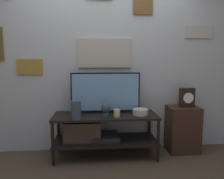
{
  "coord_description": "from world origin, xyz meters",
  "views": [
    {
      "loc": [
        -0.16,
        -2.57,
        1.32
      ],
      "look_at": [
        0.09,
        0.29,
        0.93
      ],
      "focal_mm": 35.0,
      "sensor_mm": 36.0,
      "label": 1
    }
  ],
  "objects_px": {
    "television": "(106,92)",
    "vase_wide_bowl": "(140,112)",
    "mantel_clock": "(187,97)",
    "vase_tall_ceramic": "(76,110)",
    "candle_jar": "(117,113)",
    "decorative_bust": "(106,109)"
  },
  "relations": [
    {
      "from": "television",
      "to": "vase_wide_bowl",
      "type": "height_order",
      "value": "television"
    },
    {
      "from": "vase_wide_bowl",
      "to": "mantel_clock",
      "type": "xyz_separation_m",
      "value": [
        0.7,
        0.14,
        0.16
      ]
    },
    {
      "from": "vase_tall_ceramic",
      "to": "candle_jar",
      "type": "relative_size",
      "value": 2.36
    },
    {
      "from": "television",
      "to": "vase_wide_bowl",
      "type": "distance_m",
      "value": 0.54
    },
    {
      "from": "vase_tall_ceramic",
      "to": "candle_jar",
      "type": "height_order",
      "value": "vase_tall_ceramic"
    },
    {
      "from": "decorative_bust",
      "to": "mantel_clock",
      "type": "xyz_separation_m",
      "value": [
        1.17,
        0.21,
        0.1
      ]
    },
    {
      "from": "candle_jar",
      "to": "decorative_bust",
      "type": "height_order",
      "value": "decorative_bust"
    },
    {
      "from": "vase_wide_bowl",
      "to": "candle_jar",
      "type": "bearing_deg",
      "value": -166.69
    },
    {
      "from": "vase_tall_ceramic",
      "to": "mantel_clock",
      "type": "relative_size",
      "value": 0.86
    },
    {
      "from": "candle_jar",
      "to": "vase_wide_bowl",
      "type": "bearing_deg",
      "value": 13.31
    },
    {
      "from": "candle_jar",
      "to": "mantel_clock",
      "type": "bearing_deg",
      "value": 11.92
    },
    {
      "from": "decorative_bust",
      "to": "vase_wide_bowl",
      "type": "bearing_deg",
      "value": 8.62
    },
    {
      "from": "television",
      "to": "candle_jar",
      "type": "bearing_deg",
      "value": -60.41
    },
    {
      "from": "vase_tall_ceramic",
      "to": "candle_jar",
      "type": "xyz_separation_m",
      "value": [
        0.52,
        0.08,
        -0.07
      ]
    },
    {
      "from": "candle_jar",
      "to": "mantel_clock",
      "type": "relative_size",
      "value": 0.37
    },
    {
      "from": "decorative_bust",
      "to": "television",
      "type": "bearing_deg",
      "value": 87.4
    },
    {
      "from": "decorative_bust",
      "to": "vase_tall_ceramic",
      "type": "bearing_deg",
      "value": -167.53
    },
    {
      "from": "television",
      "to": "decorative_bust",
      "type": "height_order",
      "value": "television"
    },
    {
      "from": "television",
      "to": "decorative_bust",
      "type": "xyz_separation_m",
      "value": [
        -0.01,
        -0.23,
        -0.19
      ]
    },
    {
      "from": "decorative_bust",
      "to": "mantel_clock",
      "type": "bearing_deg",
      "value": 10.21
    },
    {
      "from": "vase_tall_ceramic",
      "to": "vase_wide_bowl",
      "type": "bearing_deg",
      "value": 10.34
    },
    {
      "from": "mantel_clock",
      "to": "vase_tall_ceramic",
      "type": "bearing_deg",
      "value": -169.24
    }
  ]
}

